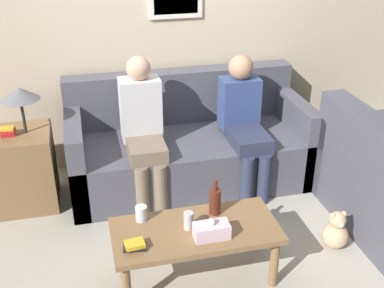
{
  "coord_description": "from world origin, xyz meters",
  "views": [
    {
      "loc": [
        -0.9,
        -3.27,
        2.35
      ],
      "look_at": [
        -0.13,
        -0.13,
        0.71
      ],
      "focal_mm": 45.0,
      "sensor_mm": 36.0,
      "label": 1
    }
  ],
  "objects": [
    {
      "name": "wine_bottle",
      "position": [
        -0.09,
        -0.63,
        0.51
      ],
      "size": [
        0.08,
        0.08,
        0.27
      ],
      "color": "#562319",
      "rests_on": "coffee_table"
    },
    {
      "name": "drinking_glass",
      "position": [
        -0.6,
        -0.59,
        0.47
      ],
      "size": [
        0.08,
        0.08,
        0.11
      ],
      "color": "silver",
      "rests_on": "coffee_table"
    },
    {
      "name": "book_stack",
      "position": [
        -0.68,
        -0.88,
        0.44
      ],
      "size": [
        0.15,
        0.1,
        0.05
      ],
      "color": "black",
      "rests_on": "coffee_table"
    },
    {
      "name": "couch_main",
      "position": [
        0.0,
        0.56,
        0.32
      ],
      "size": [
        2.14,
        0.95,
        0.95
      ],
      "color": "#4C4C56",
      "rests_on": "ground_plane"
    },
    {
      "name": "side_table_with_lamp",
      "position": [
        -1.43,
        0.47,
        0.37
      ],
      "size": [
        0.5,
        0.5,
        1.05
      ],
      "color": "olive",
      "rests_on": "ground_plane"
    },
    {
      "name": "tissue_box",
      "position": [
        -0.18,
        -0.88,
        0.47
      ],
      "size": [
        0.23,
        0.12,
        0.15
      ],
      "color": "silver",
      "rests_on": "coffee_table"
    },
    {
      "name": "soda_can",
      "position": [
        -0.31,
        -0.76,
        0.47
      ],
      "size": [
        0.07,
        0.07,
        0.12
      ],
      "color": "#BCBCC1",
      "rests_on": "coffee_table"
    },
    {
      "name": "person_left",
      "position": [
        -0.43,
        0.36,
        0.67
      ],
      "size": [
        0.34,
        0.6,
        1.23
      ],
      "color": "#756651",
      "rests_on": "ground_plane"
    },
    {
      "name": "ground_plane",
      "position": [
        0.0,
        0.0,
        0.0
      ],
      "size": [
        16.0,
        16.0,
        0.0
      ],
      "primitive_type": "plane",
      "color": "#ADA899"
    },
    {
      "name": "coffee_table",
      "position": [
        -0.26,
        -0.77,
        0.35
      ],
      "size": [
        1.11,
        0.52,
        0.41
      ],
      "color": "olive",
      "rests_on": "ground_plane"
    },
    {
      "name": "wall_back",
      "position": [
        0.0,
        1.06,
        1.3
      ],
      "size": [
        9.0,
        0.08,
        2.6
      ],
      "color": "beige",
      "rests_on": "ground_plane"
    },
    {
      "name": "person_right",
      "position": [
        0.46,
        0.36,
        0.65
      ],
      "size": [
        0.34,
        0.66,
        1.18
      ],
      "color": "#2D334C",
      "rests_on": "ground_plane"
    },
    {
      "name": "teddy_bear",
      "position": [
        0.84,
        -0.7,
        0.13
      ],
      "size": [
        0.2,
        0.2,
        0.31
      ],
      "color": "tan",
      "rests_on": "ground_plane"
    }
  ]
}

